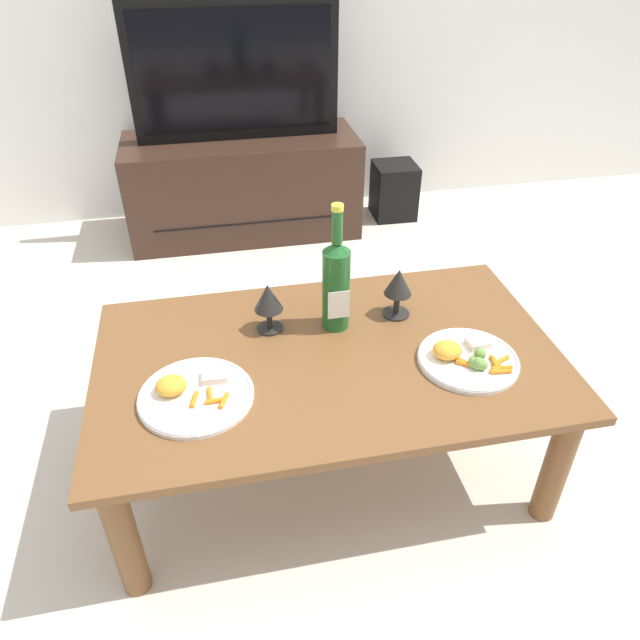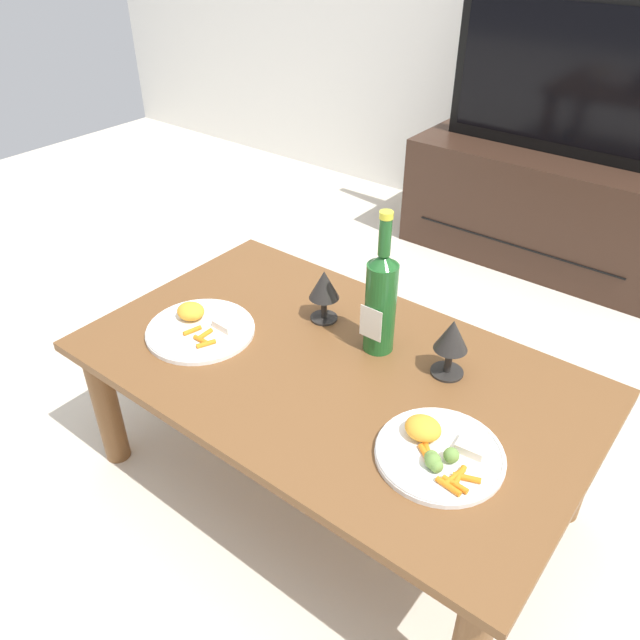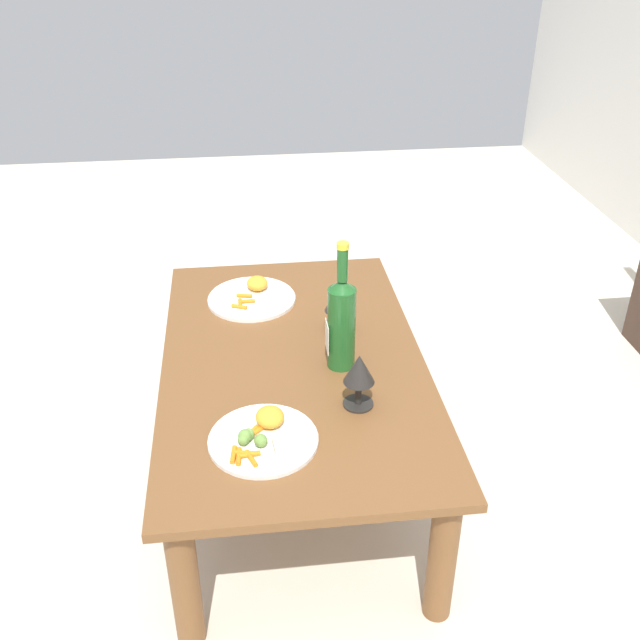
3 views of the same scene
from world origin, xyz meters
TOP-DOWN VIEW (x-y plane):
  - ground_plane at (0.00, 0.00)m, footprint 6.40×6.40m
  - dining_table at (0.00, 0.00)m, footprint 1.25×0.74m
  - tv_stand at (-0.09, 1.64)m, footprint 1.14×0.47m
  - tv_screen at (-0.09, 1.64)m, footprint 0.95×0.05m
  - floor_speaker at (0.72, 1.65)m, footprint 0.22×0.22m
  - wine_bottle at (0.05, 0.13)m, footprint 0.08×0.08m
  - goblet_left at (-0.14, 0.15)m, footprint 0.08×0.08m
  - goblet_right at (0.24, 0.15)m, footprint 0.08×0.08m
  - dinner_plate_left at (-0.36, -0.10)m, footprint 0.28×0.28m
  - dinner_plate_right at (0.35, -0.10)m, footprint 0.27×0.27m

SIDE VIEW (x-z plane):
  - ground_plane at x=0.00m, z-range 0.00..0.00m
  - floor_speaker at x=0.72m, z-range 0.00..0.29m
  - tv_stand at x=-0.09m, z-range 0.00..0.49m
  - dining_table at x=0.00m, z-range 0.15..0.57m
  - dinner_plate_left at x=-0.36m, z-range 0.41..0.46m
  - dinner_plate_right at x=0.35m, z-range 0.41..0.46m
  - goblet_left at x=-0.14m, z-range 0.45..0.60m
  - goblet_right at x=0.24m, z-range 0.45..0.60m
  - wine_bottle at x=0.05m, z-range 0.38..0.76m
  - tv_screen at x=-0.09m, z-range 0.49..1.10m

